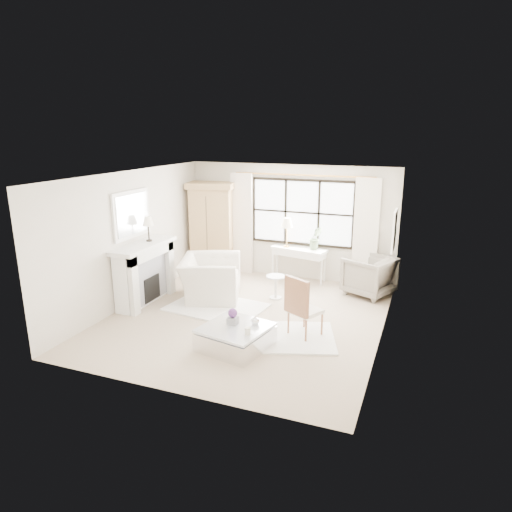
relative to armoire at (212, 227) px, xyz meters
The scene contains 32 objects.
floor 3.29m from the armoire, 51.97° to the right, with size 5.50×5.50×0.00m, color tan.
ceiling 3.46m from the armoire, 51.97° to the right, with size 5.50×5.50×0.00m, color white.
wall_back 1.94m from the armoire, ahead, with size 5.00×5.00×0.00m, color beige.
wall_front 5.52m from the armoire, 69.85° to the right, with size 5.00×5.00×0.00m, color white.
wall_left 2.51m from the armoire, 103.87° to the right, with size 5.50×5.50×0.00m, color beige.
wall_right 5.03m from the armoire, 28.91° to the right, with size 5.50×5.50×0.00m, color silver.
window_pane 2.27m from the armoire, ahead, with size 2.40×0.02×1.50m, color white.
window_frame 2.27m from the armoire, ahead, with size 2.50×0.04×1.50m, color black, non-canonical shape.
curtain_rod 2.58m from the armoire, ahead, with size 0.04×0.04×3.30m, color #BE8641.
curtain_left 0.74m from the armoire, 17.46° to the left, with size 0.55×0.10×2.47m, color silver.
curtain_right 3.71m from the armoire, ahead, with size 0.55×0.10×2.47m, color white.
fireplace 2.51m from the armoire, 98.74° to the right, with size 0.58×1.66×1.26m.
mirror_frame 2.59m from the armoire, 103.20° to the right, with size 0.05×1.15×0.95m, color white.
mirror_glass 2.59m from the armoire, 102.53° to the right, with size 0.02×1.00×0.80m, color silver.
art_frame 4.45m from the armoire, ahead, with size 0.04×0.62×0.82m, color white.
art_canvas 4.43m from the armoire, ahead, with size 0.01×0.52×0.72m, color beige.
mantel_lamp 2.30m from the armoire, 98.64° to the right, with size 0.22×0.22×0.51m.
armoire is the anchor object (origin of this frame).
console_table 2.33m from the armoire, ahead, with size 1.36×0.70×0.80m.
console_lamp 1.92m from the armoire, ahead, with size 0.28×0.28×0.69m.
orchid_plant 2.60m from the armoire, ahead, with size 0.30×0.24×0.54m, color #5D774F.
side_table 2.58m from the armoire, 31.11° to the right, with size 0.40×0.40×0.51m.
rug_left 2.73m from the armoire, 62.29° to the right, with size 1.84×1.30×0.03m, color white.
rug_right 4.30m from the armoire, 46.28° to the right, with size 1.67×1.25×0.03m, color white.
club_armchair 2.02m from the armoire, 65.36° to the right, with size 1.35×1.18×0.88m, color beige.
wingback_chair 3.97m from the armoire, ahead, with size 0.91×0.94×0.85m, color gray.
french_chair 4.29m from the armoire, 41.80° to the right, with size 0.65×0.65×1.08m.
coffee_table 4.37m from the armoire, 58.77° to the right, with size 1.18×1.18×0.38m.
planter_box 4.22m from the armoire, 59.17° to the right, with size 0.16×0.16×0.12m, color slate.
planter_flowers 4.20m from the armoire, 59.17° to the right, with size 0.15×0.15×0.15m, color #572B6C.
pillar_candle 4.66m from the armoire, 56.93° to the right, with size 0.09×0.09×0.12m, color beige.
coffee_vase 4.30m from the armoire, 54.27° to the right, with size 0.14×0.14×0.15m, color white.
Camera 1 is at (3.10, -7.48, 3.49)m, focal length 32.00 mm.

